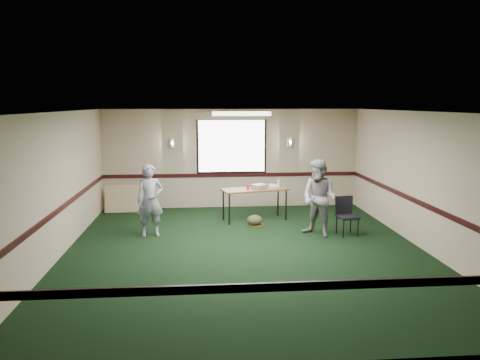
{
  "coord_description": "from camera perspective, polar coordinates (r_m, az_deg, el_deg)",
  "views": [
    {
      "loc": [
        -0.86,
        -8.72,
        2.86
      ],
      "look_at": [
        0.0,
        1.3,
        1.2
      ],
      "focal_mm": 35.0,
      "sensor_mm": 36.0,
      "label": 1
    }
  ],
  "objects": [
    {
      "name": "room_shell",
      "position": [
        10.95,
        -0.37,
        2.66
      ],
      "size": [
        8.0,
        8.02,
        8.0
      ],
      "color": "tan",
      "rests_on": "ground"
    },
    {
      "name": "folded_table",
      "position": [
        12.7,
        -13.05,
        -2.23
      ],
      "size": [
        1.4,
        0.21,
        0.72
      ],
      "primitive_type": "cube",
      "rotation": [
        -0.21,
        0.0,
        -0.0
      ],
      "color": "tan",
      "rests_on": "ground"
    },
    {
      "name": "duffel_bag",
      "position": [
        11.07,
        1.8,
        -4.93
      ],
      "size": [
        0.38,
        0.29,
        0.25
      ],
      "primitive_type": "ellipsoid",
      "rotation": [
        0.0,
        0.0,
        -0.05
      ],
      "color": "#3F3D24",
      "rests_on": "ground"
    },
    {
      "name": "water_bottle",
      "position": [
        11.58,
        4.73,
        -0.42
      ],
      "size": [
        0.06,
        0.06,
        0.21
      ],
      "primitive_type": "cylinder",
      "color": "#99E0FB",
      "rests_on": "folding_table"
    },
    {
      "name": "game_console",
      "position": [
        11.74,
        4.04,
        -0.66
      ],
      "size": [
        0.23,
        0.2,
        0.05
      ],
      "primitive_type": "cube",
      "rotation": [
        0.0,
        0.0,
        -0.19
      ],
      "color": "white",
      "rests_on": "folding_table"
    },
    {
      "name": "person_right",
      "position": [
        10.22,
        9.63,
        -2.19
      ],
      "size": [
        1.02,
        1.02,
        1.67
      ],
      "primitive_type": "imported",
      "rotation": [
        0.0,
        0.0,
        -0.8
      ],
      "color": "#6E80AB",
      "rests_on": "ground"
    },
    {
      "name": "conference_chair",
      "position": [
        10.54,
        12.78,
        -3.87
      ],
      "size": [
        0.47,
        0.48,
        0.83
      ],
      "rotation": [
        0.0,
        0.0,
        0.16
      ],
      "color": "black",
      "rests_on": "ground"
    },
    {
      "name": "projector",
      "position": [
        11.42,
        2.36,
        -0.8
      ],
      "size": [
        0.42,
        0.4,
        0.11
      ],
      "primitive_type": "cube",
      "rotation": [
        0.0,
        0.0,
        0.64
      ],
      "color": "gray",
      "rests_on": "folding_table"
    },
    {
      "name": "cable_coil",
      "position": [
        11.14,
        2.01,
        -5.46
      ],
      "size": [
        0.46,
        0.46,
        0.02
      ],
      "primitive_type": "torus",
      "rotation": [
        0.0,
        0.0,
        0.39
      ],
      "color": "#D4511A",
      "rests_on": "ground"
    },
    {
      "name": "ground",
      "position": [
        9.22,
        0.7,
        -8.71
      ],
      "size": [
        8.0,
        8.0,
        0.0
      ],
      "primitive_type": "plane",
      "color": "black",
      "rests_on": "ground"
    },
    {
      "name": "red_cup",
      "position": [
        11.38,
        1.0,
        -0.81
      ],
      "size": [
        0.07,
        0.07,
        0.11
      ],
      "primitive_type": "cylinder",
      "color": "red",
      "rests_on": "folding_table"
    },
    {
      "name": "folding_table",
      "position": [
        11.44,
        1.81,
        -1.34
      ],
      "size": [
        1.69,
        0.98,
        0.79
      ],
      "rotation": [
        0.0,
        0.0,
        0.23
      ],
      "color": "brown",
      "rests_on": "ground"
    },
    {
      "name": "person_left",
      "position": [
        10.28,
        -10.9,
        -2.45
      ],
      "size": [
        0.63,
        0.47,
        1.57
      ],
      "primitive_type": "imported",
      "rotation": [
        0.0,
        0.0,
        0.19
      ],
      "color": "#404D8D",
      "rests_on": "ground"
    }
  ]
}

